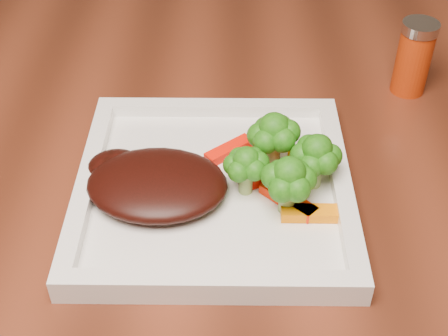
{
  "coord_description": "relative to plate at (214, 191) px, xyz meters",
  "views": [
    {
      "loc": [
        -0.14,
        -0.63,
        1.18
      ],
      "look_at": [
        -0.14,
        -0.17,
        0.79
      ],
      "focal_mm": 50.0,
      "sensor_mm": 36.0,
      "label": 1
    }
  ],
  "objects": [
    {
      "name": "carrot_6",
      "position": [
        0.06,
        0.01,
        0.01
      ],
      "size": [
        0.06,
        0.04,
        0.01
      ],
      "primitive_type": "cube",
      "rotation": [
        0.0,
        0.0,
        0.41
      ],
      "color": "red",
      "rests_on": "plate"
    },
    {
      "name": "carrot_3",
      "position": [
        0.1,
        0.04,
        0.01
      ],
      "size": [
        0.06,
        0.02,
        0.01
      ],
      "primitive_type": "cube",
      "rotation": [
        0.0,
        0.0,
        -0.05
      ],
      "color": "orange",
      "rests_on": "plate"
    },
    {
      "name": "spice_shaker",
      "position": [
        0.23,
        0.19,
        0.04
      ],
      "size": [
        0.04,
        0.04,
        0.09
      ],
      "primitive_type": "cylinder",
      "rotation": [
        0.0,
        0.0,
        0.01
      ],
      "color": "#B03009",
      "rests_on": "dining_table"
    },
    {
      "name": "broccoli_1",
      "position": [
        0.1,
        0.01,
        0.04
      ],
      "size": [
        0.07,
        0.07,
        0.06
      ],
      "primitive_type": null,
      "rotation": [
        0.0,
        0.0,
        0.2
      ],
      "color": "#1B5B0F",
      "rests_on": "plate"
    },
    {
      "name": "plate",
      "position": [
        0.0,
        0.0,
        0.0
      ],
      "size": [
        0.27,
        0.27,
        0.01
      ],
      "primitive_type": "cube",
      "color": "white",
      "rests_on": "dining_table"
    },
    {
      "name": "carrot_5",
      "position": [
        0.07,
        -0.02,
        0.01
      ],
      "size": [
        0.06,
        0.05,
        0.01
      ],
      "primitive_type": "cube",
      "rotation": [
        0.0,
        0.0,
        -0.77
      ],
      "color": "#FF2304",
      "rests_on": "plate"
    },
    {
      "name": "broccoli_2",
      "position": [
        0.07,
        -0.03,
        0.04
      ],
      "size": [
        0.06,
        0.06,
        0.06
      ],
      "primitive_type": null,
      "rotation": [
        0.0,
        0.0,
        0.07
      ],
      "color": "#135C0F",
      "rests_on": "plate"
    },
    {
      "name": "broccoli_3",
      "position": [
        0.03,
        -0.01,
        0.04
      ],
      "size": [
        0.07,
        0.07,
        0.06
      ],
      "primitive_type": null,
      "rotation": [
        0.0,
        0.0,
        -0.43
      ],
      "color": "#0F5D11",
      "rests_on": "plate"
    },
    {
      "name": "carrot_4",
      "position": [
        0.01,
        0.05,
        0.01
      ],
      "size": [
        0.05,
        0.05,
        0.01
      ],
      "primitive_type": "cube",
      "rotation": [
        0.0,
        0.0,
        0.69
      ],
      "color": "#F81504",
      "rests_on": "plate"
    },
    {
      "name": "carrot_1",
      "position": [
        0.1,
        -0.04,
        0.01
      ],
      "size": [
        0.06,
        0.02,
        0.01
      ],
      "primitive_type": "cube",
      "rotation": [
        0.0,
        0.0,
        -0.0
      ],
      "color": "orange",
      "rests_on": "plate"
    },
    {
      "name": "steak",
      "position": [
        -0.05,
        -0.01,
        0.02
      ],
      "size": [
        0.14,
        0.12,
        0.03
      ],
      "primitive_type": "ellipsoid",
      "rotation": [
        0.0,
        0.0,
        -0.07
      ],
      "color": "black",
      "rests_on": "plate"
    },
    {
      "name": "broccoli_0",
      "position": [
        0.06,
        0.03,
        0.04
      ],
      "size": [
        0.07,
        0.07,
        0.07
      ],
      "primitive_type": null,
      "rotation": [
        0.0,
        0.0,
        -0.25
      ],
      "color": "#2E7413",
      "rests_on": "plate"
    }
  ]
}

